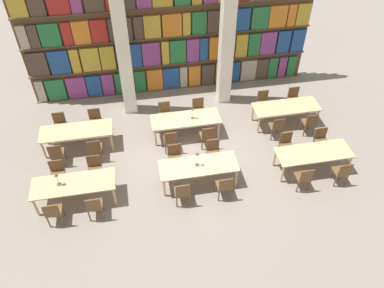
{
  "coord_description": "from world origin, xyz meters",
  "views": [
    {
      "loc": [
        -1.54,
        -8.44,
        8.55
      ],
      "look_at": [
        0.0,
        -0.11,
        0.65
      ],
      "focal_mm": 35.0,
      "sensor_mm": 36.0,
      "label": 1
    }
  ],
  "objects_px": {
    "chair_2": "(94,206)",
    "chair_21": "(263,102)",
    "chair_19": "(199,109)",
    "chair_20": "(277,127)",
    "desk_lamp_1": "(197,157)",
    "reading_table_3": "(76,132)",
    "desk_lamp_0": "(57,178)",
    "reading_table_2": "(314,154)",
    "chair_9": "(286,144)",
    "chair_17": "(165,113)",
    "reading_table_0": "(74,185)",
    "chair_13": "(60,124)",
    "chair_6": "(225,186)",
    "chair_18": "(207,136)",
    "chair_14": "(95,148)",
    "chair_11": "(321,140)",
    "chair_10": "(342,172)",
    "chair_15": "(95,120)",
    "pillar_left": "(121,34)",
    "chair_1": "(57,173)",
    "desk_lamp_2": "(193,111)",
    "reading_table_5": "(286,108)",
    "pillar_center": "(228,25)",
    "chair_8": "(304,177)",
    "chair_12": "(57,153)",
    "reading_table_1": "(198,167)",
    "chair_0": "(53,212)",
    "chair_4": "(182,192)",
    "reading_table_4": "(185,120)",
    "chair_22": "(310,123)",
    "chair_7": "(213,152)",
    "chair_3": "(95,168)",
    "chair_5": "(175,157)"
  },
  "relations": [
    {
      "from": "desk_lamp_0",
      "to": "reading_table_2",
      "type": "bearing_deg",
      "value": -0.61
    },
    {
      "from": "chair_17",
      "to": "reading_table_5",
      "type": "distance_m",
      "value": 4.2
    },
    {
      "from": "pillar_left",
      "to": "chair_11",
      "type": "bearing_deg",
      "value": -29.78
    },
    {
      "from": "reading_table_4",
      "to": "chair_22",
      "type": "height_order",
      "value": "chair_22"
    },
    {
      "from": "desk_lamp_1",
      "to": "reading_table_3",
      "type": "height_order",
      "value": "desk_lamp_1"
    },
    {
      "from": "desk_lamp_1",
      "to": "chair_10",
      "type": "xyz_separation_m",
      "value": [
        4.17,
        -0.82,
        -0.57
      ]
    },
    {
      "from": "reading_table_2",
      "to": "chair_12",
      "type": "relative_size",
      "value": 2.55
    },
    {
      "from": "reading_table_4",
      "to": "chair_2",
      "type": "bearing_deg",
      "value": -135.54
    },
    {
      "from": "chair_2",
      "to": "chair_14",
      "type": "xyz_separation_m",
      "value": [
        0.0,
        2.28,
        0.0
      ]
    },
    {
      "from": "pillar_left",
      "to": "chair_4",
      "type": "height_order",
      "value": "pillar_left"
    },
    {
      "from": "reading_table_0",
      "to": "chair_13",
      "type": "bearing_deg",
      "value": 101.75
    },
    {
      "from": "chair_22",
      "to": "reading_table_4",
      "type": "bearing_deg",
      "value": 170.58
    },
    {
      "from": "pillar_left",
      "to": "chair_5",
      "type": "relative_size",
      "value": 6.7
    },
    {
      "from": "chair_1",
      "to": "chair_15",
      "type": "bearing_deg",
      "value": -115.28
    },
    {
      "from": "chair_19",
      "to": "chair_20",
      "type": "bearing_deg",
      "value": 149.7
    },
    {
      "from": "chair_8",
      "to": "chair_12",
      "type": "distance_m",
      "value": 7.48
    },
    {
      "from": "chair_0",
      "to": "chair_1",
      "type": "xyz_separation_m",
      "value": [
        0.0,
        1.41,
        0.0
      ]
    },
    {
      "from": "chair_17",
      "to": "chair_19",
      "type": "relative_size",
      "value": 1.0
    },
    {
      "from": "chair_9",
      "to": "chair_17",
      "type": "bearing_deg",
      "value": -32.55
    },
    {
      "from": "pillar_center",
      "to": "chair_8",
      "type": "height_order",
      "value": "pillar_center"
    },
    {
      "from": "chair_4",
      "to": "chair_17",
      "type": "relative_size",
      "value": 1.0
    },
    {
      "from": "chair_17",
      "to": "reading_table_2",
      "type": "bearing_deg",
      "value": 144.22
    },
    {
      "from": "chair_20",
      "to": "chair_11",
      "type": "bearing_deg",
      "value": -37.16
    },
    {
      "from": "chair_11",
      "to": "desk_lamp_2",
      "type": "xyz_separation_m",
      "value": [
        -3.89,
        1.54,
        0.52
      ]
    },
    {
      "from": "chair_11",
      "to": "chair_21",
      "type": "xyz_separation_m",
      "value": [
        -1.17,
        2.3,
        0.0
      ]
    },
    {
      "from": "pillar_center",
      "to": "reading_table_3",
      "type": "bearing_deg",
      "value": -161.77
    },
    {
      "from": "chair_19",
      "to": "chair_22",
      "type": "height_order",
      "value": "same"
    },
    {
      "from": "desk_lamp_0",
      "to": "chair_10",
      "type": "height_order",
      "value": "desk_lamp_0"
    },
    {
      "from": "chair_6",
      "to": "chair_22",
      "type": "xyz_separation_m",
      "value": [
        3.51,
        2.2,
        0.0
      ]
    },
    {
      "from": "chair_17",
      "to": "desk_lamp_1",
      "type": "bearing_deg",
      "value": 101.42
    },
    {
      "from": "chair_10",
      "to": "chair_15",
      "type": "distance_m",
      "value": 8.04
    },
    {
      "from": "reading_table_0",
      "to": "chair_8",
      "type": "bearing_deg",
      "value": -6.62
    },
    {
      "from": "chair_7",
      "to": "reading_table_4",
      "type": "xyz_separation_m",
      "value": [
        -0.62,
        1.48,
        0.16
      ]
    },
    {
      "from": "chair_10",
      "to": "chair_15",
      "type": "xyz_separation_m",
      "value": [
        -7.12,
        3.73,
        0.0
      ]
    },
    {
      "from": "chair_18",
      "to": "chair_3",
      "type": "bearing_deg",
      "value": -167.08
    },
    {
      "from": "reading_table_0",
      "to": "chair_7",
      "type": "distance_m",
      "value": 4.22
    },
    {
      "from": "reading_table_0",
      "to": "chair_19",
      "type": "relative_size",
      "value": 2.55
    },
    {
      "from": "chair_2",
      "to": "chair_15",
      "type": "height_order",
      "value": "same"
    },
    {
      "from": "chair_14",
      "to": "chair_15",
      "type": "height_order",
      "value": "same"
    },
    {
      "from": "reading_table_1",
      "to": "chair_0",
      "type": "bearing_deg",
      "value": -169.55
    },
    {
      "from": "pillar_center",
      "to": "desk_lamp_2",
      "type": "height_order",
      "value": "pillar_center"
    },
    {
      "from": "chair_2",
      "to": "chair_21",
      "type": "xyz_separation_m",
      "value": [
        5.95,
        3.66,
        0.0
      ]
    },
    {
      "from": "pillar_left",
      "to": "pillar_center",
      "type": "height_order",
      "value": "same"
    },
    {
      "from": "reading_table_3",
      "to": "chair_22",
      "type": "height_order",
      "value": "chair_22"
    },
    {
      "from": "desk_lamp_0",
      "to": "chair_15",
      "type": "bearing_deg",
      "value": 72.69
    },
    {
      "from": "chair_2",
      "to": "chair_17",
      "type": "relative_size",
      "value": 1.0
    },
    {
      "from": "chair_6",
      "to": "chair_18",
      "type": "distance_m",
      "value": 2.18
    },
    {
      "from": "chair_14",
      "to": "chair_21",
      "type": "xyz_separation_m",
      "value": [
        5.95,
        1.38,
        0.0
      ]
    },
    {
      "from": "chair_13",
      "to": "chair_9",
      "type": "bearing_deg",
      "value": 161.89
    },
    {
      "from": "chair_1",
      "to": "chair_7",
      "type": "distance_m",
      "value": 4.68
    }
  ]
}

